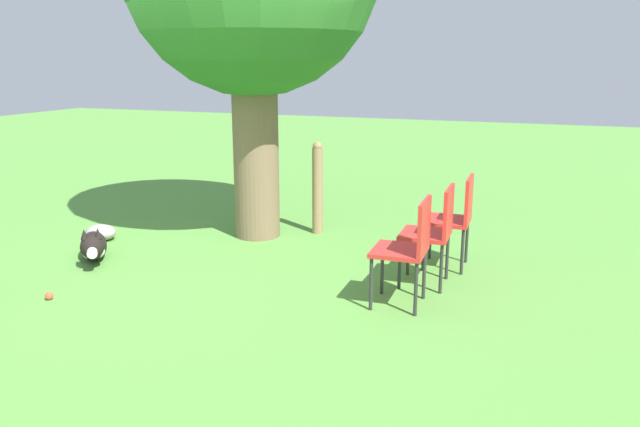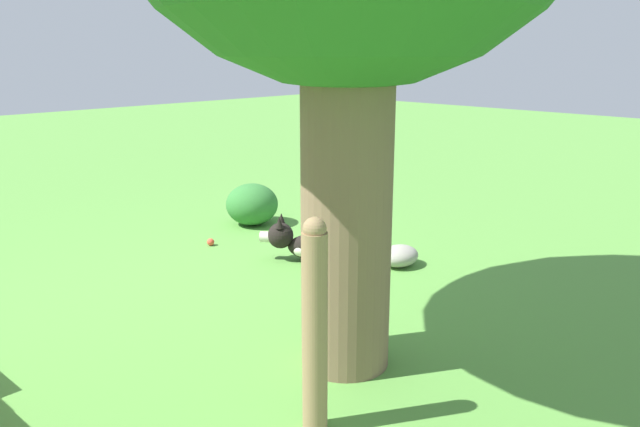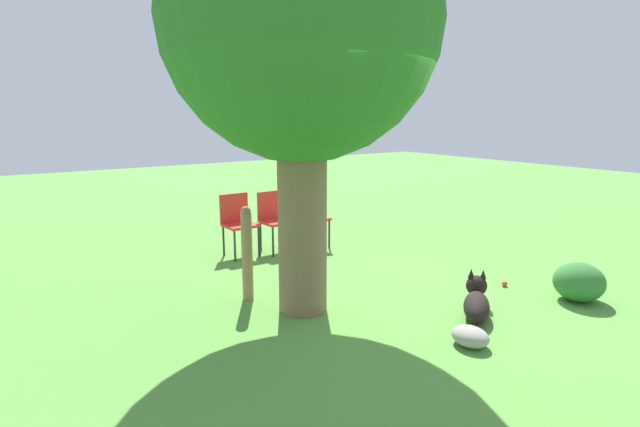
# 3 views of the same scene
# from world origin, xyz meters

# --- Properties ---
(ground_plane) EXTENTS (30.00, 30.00, 0.00)m
(ground_plane) POSITION_xyz_m (0.00, 0.00, 0.00)
(ground_plane) COLOR #56933D
(oak_tree) EXTENTS (2.69, 2.69, 4.25)m
(oak_tree) POSITION_xyz_m (0.01, 0.88, 2.85)
(oak_tree) COLOR #7A6047
(oak_tree) RESTS_ON ground_plane
(dog) EXTENTS (0.78, 0.91, 0.40)m
(dog) POSITION_xyz_m (-1.13, -0.51, 0.14)
(dog) COLOR black
(dog) RESTS_ON ground_plane
(fence_post) EXTENTS (0.12, 0.12, 1.06)m
(fence_post) POSITION_xyz_m (0.60, 1.23, 0.54)
(fence_post) COLOR #937551
(fence_post) RESTS_ON ground_plane
(red_chair_0) EXTENTS (0.43, 0.45, 0.90)m
(red_chair_0) POSITION_xyz_m (2.07, -0.54, 0.53)
(red_chair_0) COLOR red
(red_chair_0) RESTS_ON ground_plane
(red_chair_1) EXTENTS (0.43, 0.45, 0.90)m
(red_chair_1) POSITION_xyz_m (2.17, 0.01, 0.53)
(red_chair_1) COLOR red
(red_chair_1) RESTS_ON ground_plane
(red_chair_2) EXTENTS (0.43, 0.45, 0.90)m
(red_chair_2) POSITION_xyz_m (2.27, 0.56, 0.53)
(red_chair_2) COLOR red
(red_chair_2) RESTS_ON ground_plane
(tennis_ball) EXTENTS (0.07, 0.07, 0.07)m
(tennis_ball) POSITION_xyz_m (-0.76, -1.49, 0.03)
(tennis_ball) COLOR #E54C33
(tennis_ball) RESTS_ON ground_plane
(garden_rock) EXTENTS (0.35, 0.29, 0.17)m
(garden_rock) POSITION_xyz_m (-1.55, 0.09, 0.09)
(garden_rock) COLOR gray
(garden_rock) RESTS_ON ground_plane
(low_shrub) EXTENTS (0.54, 0.54, 0.43)m
(low_shrub) POSITION_xyz_m (-1.50, -1.78, 0.21)
(low_shrub) COLOR #337533
(low_shrub) RESTS_ON ground_plane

